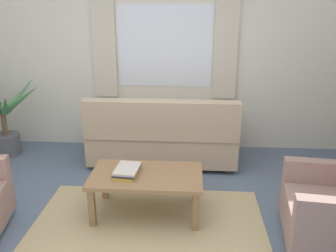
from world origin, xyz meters
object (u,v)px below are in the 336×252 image
coffee_table (146,179)px  potted_plant (4,123)px  book_stack_on_table (127,171)px  couch (163,137)px

coffee_table → potted_plant: size_ratio=0.86×
coffee_table → potted_plant: 2.54m
potted_plant → coffee_table: bearing=-32.5°
book_stack_on_table → potted_plant: potted_plant is taller
couch → book_stack_on_table: 1.26m
couch → book_stack_on_table: bearing=78.4°
couch → book_stack_on_table: couch is taller
coffee_table → potted_plant: potted_plant is taller
book_stack_on_table → potted_plant: (-1.95, 1.37, -0.01)m
potted_plant → book_stack_on_table: bearing=-35.0°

